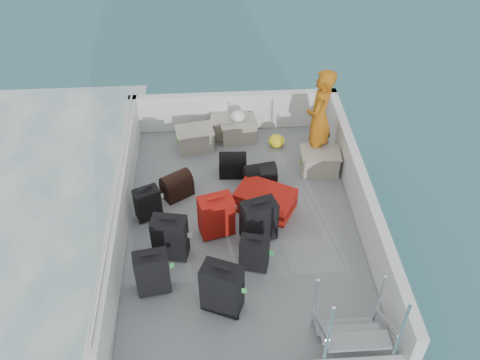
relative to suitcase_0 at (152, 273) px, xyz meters
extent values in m
plane|color=#1C5563|center=(1.21, 1.12, -0.95)|extent=(160.00, 160.00, 0.00)
cube|color=silver|center=(1.21, 1.12, -0.65)|extent=(3.60, 5.00, 0.60)
cube|color=slate|center=(1.21, 1.12, -0.34)|extent=(3.30, 4.70, 0.02)
cube|color=silver|center=(-0.52, 1.12, 0.02)|extent=(0.14, 5.00, 0.70)
cube|color=silver|center=(2.94, 1.12, 0.02)|extent=(0.14, 5.00, 0.70)
cube|color=silver|center=(1.21, 3.55, 0.02)|extent=(3.60, 0.14, 0.70)
cylinder|color=silver|center=(-0.52, 1.12, 0.42)|extent=(0.04, 4.80, 0.04)
cube|color=black|center=(0.00, 0.00, 0.00)|extent=(0.46, 0.31, 0.66)
cube|color=black|center=(0.21, 0.57, 0.01)|extent=(0.50, 0.34, 0.68)
cube|color=black|center=(-0.15, 1.34, -0.07)|extent=(0.42, 0.34, 0.53)
cube|color=black|center=(0.87, -0.33, 0.04)|extent=(0.56, 0.45, 0.74)
cube|color=#98160B|center=(0.83, 0.96, 0.00)|extent=(0.53, 0.40, 0.66)
cube|color=black|center=(1.31, 0.29, -0.07)|extent=(0.42, 0.31, 0.53)
cube|color=black|center=(1.42, 0.82, 0.00)|extent=(0.54, 0.40, 0.67)
cube|color=#98160B|center=(1.57, 1.42, -0.17)|extent=(1.00, 0.89, 0.33)
cube|color=#9B9887|center=(0.53, 2.97, -0.15)|extent=(0.65, 0.50, 0.35)
cube|color=#9B9887|center=(1.13, 3.32, -0.15)|extent=(0.64, 0.46, 0.37)
cube|color=#9B9887|center=(1.27, 3.19, -0.15)|extent=(0.64, 0.48, 0.35)
cube|color=#9B9887|center=(2.54, 2.24, -0.15)|extent=(0.62, 0.44, 0.36)
ellipsoid|color=yellow|center=(1.92, 2.94, -0.22)|extent=(0.28, 0.26, 0.22)
ellipsoid|color=white|center=(1.27, 3.19, 0.11)|extent=(0.24, 0.24, 0.18)
imported|color=orange|center=(2.51, 2.53, 0.51)|extent=(0.63, 0.73, 1.68)
camera|label=1|loc=(0.83, -4.35, 5.31)|focal=40.00mm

